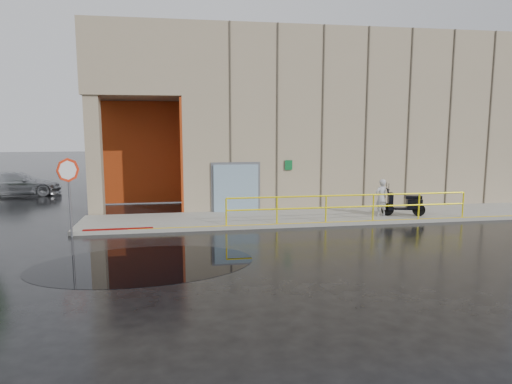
# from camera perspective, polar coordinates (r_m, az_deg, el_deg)

# --- Properties ---
(ground) EXTENTS (120.00, 120.00, 0.00)m
(ground) POSITION_cam_1_polar(r_m,az_deg,el_deg) (13.88, -0.34, -7.47)
(ground) COLOR black
(ground) RESTS_ON ground
(sidewalk) EXTENTS (20.00, 3.00, 0.15)m
(sidewalk) POSITION_cam_1_polar(r_m,az_deg,el_deg) (19.08, 9.44, -3.02)
(sidewalk) COLOR gray
(sidewalk) RESTS_ON ground
(building) EXTENTS (20.00, 10.17, 8.00)m
(building) POSITION_cam_1_polar(r_m,az_deg,el_deg) (25.24, 7.25, 9.16)
(building) COLOR tan
(building) RESTS_ON ground
(guardrail) EXTENTS (9.56, 0.06, 1.03)m
(guardrail) POSITION_cam_1_polar(r_m,az_deg,el_deg) (17.80, 11.65, -1.90)
(guardrail) COLOR #FFEC0D
(guardrail) RESTS_ON sidewalk
(person) EXTENTS (0.62, 0.49, 1.50)m
(person) POSITION_cam_1_polar(r_m,az_deg,el_deg) (19.08, 15.38, -0.69)
(person) COLOR #BBBBC0
(person) RESTS_ON sidewalk
(scooter) EXTENTS (1.78, 0.95, 1.35)m
(scooter) POSITION_cam_1_polar(r_m,az_deg,el_deg) (19.36, 18.05, -0.60)
(scooter) COLOR black
(scooter) RESTS_ON sidewalk
(stop_sign) EXTENTS (0.63, 0.57, 2.71)m
(stop_sign) POSITION_cam_1_polar(r_m,az_deg,el_deg) (16.54, -22.39, 1.38)
(stop_sign) COLOR slate
(stop_sign) RESTS_ON ground
(red_curb) EXTENTS (2.40, 0.20, 0.18)m
(red_curb) POSITION_cam_1_polar(r_m,az_deg,el_deg) (16.84, -16.83, -4.70)
(red_curb) COLOR maroon
(red_curb) RESTS_ON ground
(puddle) EXTENTS (6.38, 4.23, 0.01)m
(puddle) POSITION_cam_1_polar(r_m,az_deg,el_deg) (13.01, -13.92, -8.77)
(puddle) COLOR black
(puddle) RESTS_ON ground
(car_c) EXTENTS (4.64, 2.32, 1.29)m
(car_c) POSITION_cam_1_polar(r_m,az_deg,el_deg) (28.09, -27.69, 0.91)
(car_c) COLOR #B4B7BC
(car_c) RESTS_ON ground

